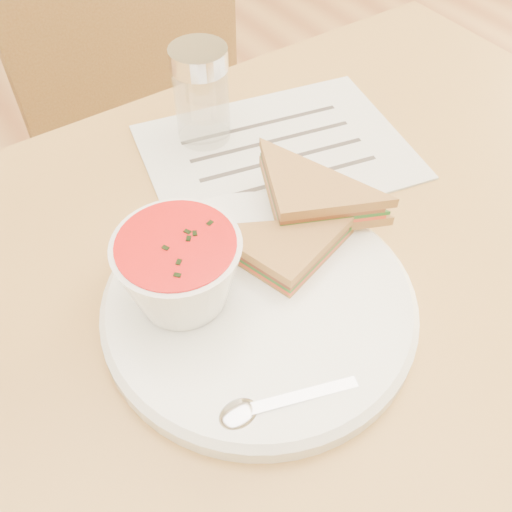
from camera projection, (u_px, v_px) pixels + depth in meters
dining_table at (279, 443)px, 0.82m from camera, size 1.00×0.70×0.75m
chair_far at (193, 160)px, 1.04m from camera, size 0.45×0.45×1.00m
plate at (259, 305)px, 0.51m from camera, size 0.31×0.31×0.02m
soup_bowl at (180, 274)px, 0.48m from camera, size 0.11×0.11×0.07m
sandwich_half_a at (290, 292)px, 0.49m from camera, size 0.13×0.13×0.03m
sandwich_half_b at (280, 227)px, 0.52m from camera, size 0.15×0.15×0.03m
spoon at (299, 398)px, 0.44m from camera, size 0.17×0.08×0.01m
paper_menu at (277, 151)px, 0.66m from camera, size 0.34×0.28×0.00m
condiment_shaker at (202, 96)px, 0.64m from camera, size 0.08×0.08×0.11m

